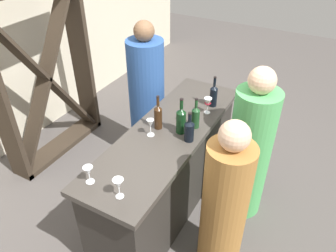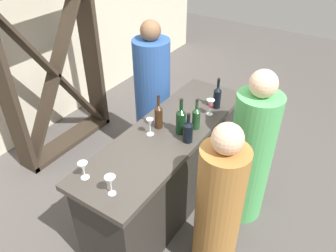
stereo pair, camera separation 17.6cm
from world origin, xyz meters
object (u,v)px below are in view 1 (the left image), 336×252
wine_bottle_rightmost_near_black (214,95)px  wine_glass_near_left (208,103)px  wine_bottle_second_left_amber_brown (158,116)px  wine_bottle_second_right_olive_green (196,116)px  person_server_behind (147,100)px  wine_glass_near_right (150,124)px  wine_rack (45,78)px  wine_bottle_leftmost_near_black (189,130)px  wine_bottle_center_dark_green (181,120)px  person_left_guest (249,151)px  wine_glass_near_center (118,184)px  wine_glass_far_left (88,171)px  person_center_guest (224,207)px

wine_bottle_rightmost_near_black → wine_glass_near_left: bearing=-179.0°
wine_bottle_second_left_amber_brown → wine_bottle_second_right_olive_green: size_ratio=1.11×
wine_bottle_second_left_amber_brown → wine_glass_near_left: size_ratio=2.06×
person_server_behind → wine_glass_near_right: bearing=-56.5°
wine_bottle_rightmost_near_black → wine_bottle_second_left_amber_brown: bearing=154.5°
wine_rack → wine_glass_near_left: (0.27, -1.83, 0.06)m
wine_bottle_second_right_olive_green → person_server_behind: (0.45, 0.79, -0.29)m
wine_bottle_leftmost_near_black → wine_bottle_center_dark_green: size_ratio=0.82×
wine_bottle_leftmost_near_black → person_left_guest: (0.39, -0.44, -0.33)m
wine_bottle_center_dark_green → wine_glass_near_right: bearing=128.5°
wine_bottle_second_left_amber_brown → wine_bottle_rightmost_near_black: bearing=-25.5°
person_server_behind → wine_bottle_rightmost_near_black: bearing=-3.5°
wine_bottle_second_left_amber_brown → person_left_guest: bearing=-64.9°
wine_glass_near_center → wine_glass_far_left: wine_glass_near_center is taller
wine_bottle_leftmost_near_black → person_center_guest: (-0.32, -0.46, -0.37)m
wine_bottle_leftmost_near_black → wine_bottle_second_left_amber_brown: 0.32m
wine_bottle_second_right_olive_green → wine_glass_near_right: bearing=136.3°
wine_bottle_second_left_amber_brown → wine_bottle_rightmost_near_black: 0.65m
person_server_behind → wine_rack: bearing=-157.6°
wine_bottle_center_dark_green → wine_glass_near_center: bearing=178.4°
wine_bottle_second_right_olive_green → wine_glass_near_left: 0.27m
wine_bottle_second_left_amber_brown → wine_bottle_center_dark_green: wine_bottle_center_dark_green is taller
wine_bottle_second_left_amber_brown → person_server_behind: (0.62, 0.51, -0.30)m
wine_bottle_leftmost_near_black → person_server_behind: 1.09m
wine_bottle_leftmost_near_black → person_center_guest: bearing=-124.2°
wine_bottle_center_dark_green → wine_glass_near_right: wine_bottle_center_dark_green is taller
wine_rack → person_server_behind: wine_rack is taller
wine_glass_near_left → person_center_guest: 1.00m
wine_bottle_second_left_amber_brown → wine_bottle_second_right_olive_green: 0.33m
wine_bottle_center_dark_green → person_center_guest: person_center_guest is taller
wine_glass_near_left → wine_glass_near_center: wine_glass_near_center is taller
wine_glass_near_left → person_center_guest: size_ratio=0.11×
wine_bottle_rightmost_near_black → person_server_behind: size_ratio=0.19×
wine_glass_far_left → wine_glass_near_left: bearing=-16.4°
wine_glass_near_center → wine_bottle_leftmost_near_black: bearing=-9.7°
wine_bottle_leftmost_near_black → person_left_guest: bearing=-48.6°
wine_rack → person_server_behind: size_ratio=1.19×
wine_bottle_leftmost_near_black → wine_bottle_second_left_amber_brown: bearing=84.1°
wine_glass_far_left → person_server_behind: size_ratio=0.09×
wine_glass_near_left → person_left_guest: size_ratio=0.10×
wine_bottle_second_left_amber_brown → person_server_behind: size_ratio=0.20×
wine_bottle_rightmost_near_black → wine_glass_near_right: wine_bottle_rightmost_near_black is taller
wine_glass_near_right → wine_rack: bearing=79.1°
wine_glass_near_left → wine_glass_near_right: (-0.56, 0.28, 0.01)m
wine_bottle_leftmost_near_black → wine_bottle_rightmost_near_black: bearing=3.5°
wine_rack → wine_bottle_rightmost_near_black: (0.41, -1.83, 0.08)m
wine_glass_near_right → wine_glass_far_left: (-0.69, 0.09, -0.01)m
wine_glass_near_left → person_left_guest: 0.58m
wine_bottle_second_right_olive_green → wine_glass_far_left: wine_bottle_second_right_olive_green is taller
wine_bottle_second_right_olive_green → wine_bottle_rightmost_near_black: size_ratio=0.93×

